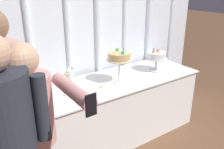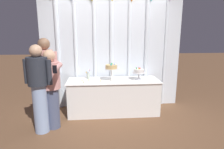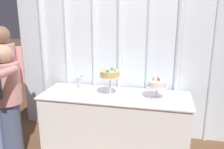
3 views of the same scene
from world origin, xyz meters
TOP-DOWN VIEW (x-y plane):
  - ground_plane at (0.00, 0.00)m, footprint 24.00×24.00m
  - draped_curtain at (-0.03, 0.53)m, footprint 3.23×0.15m
  - cake_table at (0.00, 0.10)m, footprint 1.98×0.71m
  - cake_display_nearleft at (-0.05, 0.02)m, footprint 0.27×0.27m
  - cake_display_nearright at (0.55, 0.07)m, footprint 0.27×0.27m
  - flower_vase at (-0.55, 0.24)m, footprint 0.11×0.07m
  - tealight_far_left at (-0.67, 0.06)m, footprint 0.04×0.04m
  - tealight_near_left at (-0.63, -0.08)m, footprint 0.04×0.04m
  - tealight_near_right at (-0.53, 0.09)m, footprint 0.04×0.04m
  - tealight_far_right at (-0.28, 0.01)m, footprint 0.05×0.05m
  - guest_man_pink_jacket at (-1.29, -0.35)m, footprint 0.40×0.40m
  - guest_man_dark_suit at (-1.35, -0.63)m, footprint 0.50×0.43m
  - guest_girl_blue_dress at (-1.18, -0.51)m, footprint 0.47×0.71m

SIDE VIEW (x-z plane):
  - ground_plane at x=0.00m, z-range 0.00..0.00m
  - cake_table at x=0.00m, z-range 0.00..0.75m
  - tealight_far_left at x=-0.67m, z-range 0.74..0.77m
  - tealight_far_right at x=-0.28m, z-range 0.74..0.77m
  - tealight_near_right at x=-0.53m, z-range 0.74..0.77m
  - tealight_near_left at x=-0.63m, z-range 0.74..0.78m
  - guest_girl_blue_dress at x=-1.18m, z-range 0.07..1.54m
  - guest_man_dark_suit at x=-1.35m, z-range 0.07..1.63m
  - flower_vase at x=-0.55m, z-range 0.74..0.96m
  - cake_display_nearright at x=0.55m, z-range 0.78..1.07m
  - guest_man_pink_jacket at x=-1.29m, z-range 0.10..1.76m
  - cake_display_nearleft at x=-0.05m, z-range 0.84..1.23m
  - draped_curtain at x=-0.03m, z-range 0.05..2.84m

